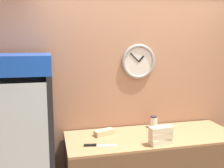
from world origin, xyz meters
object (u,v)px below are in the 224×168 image
object	(u,v)px
sandwich_flat_left	(104,132)
condiment_jar	(154,122)
sandwich_stack_top	(161,130)
sandwich_stack_bottom	(160,141)
sandwich_stack_middle	(161,136)
beverage_cooler	(19,137)
chefs_knife	(96,145)

from	to	relation	value
sandwich_flat_left	condiment_jar	distance (m)	0.66
sandwich_stack_top	sandwich_stack_bottom	bearing A→B (deg)	0.00
sandwich_stack_middle	sandwich_flat_left	size ratio (longest dim) A/B	0.99
beverage_cooler	sandwich_stack_middle	xyz separation A→B (m)	(1.41, -0.33, 0.01)
sandwich_stack_top	sandwich_flat_left	bearing A→B (deg)	141.66
sandwich_stack_bottom	chefs_knife	size ratio (longest dim) A/B	0.75
sandwich_stack_top	condiment_jar	xyz separation A→B (m)	(0.14, 0.52, -0.09)
sandwich_flat_left	sandwich_stack_bottom	bearing A→B (deg)	-38.34
sandwich_stack_middle	sandwich_flat_left	world-z (taller)	sandwich_stack_middle
sandwich_stack_middle	beverage_cooler	bearing A→B (deg)	166.99
beverage_cooler	sandwich_stack_middle	bearing A→B (deg)	-13.01
beverage_cooler	sandwich_stack_top	distance (m)	1.45
chefs_knife	sandwich_stack_bottom	bearing A→B (deg)	-9.83
sandwich_stack_top	beverage_cooler	bearing A→B (deg)	166.99
beverage_cooler	sandwich_stack_bottom	xyz separation A→B (m)	(1.41, -0.33, -0.06)
sandwich_stack_middle	sandwich_stack_top	size ratio (longest dim) A/B	1.01
sandwich_stack_top	condiment_jar	size ratio (longest dim) A/B	1.70
sandwich_stack_top	chefs_knife	xyz separation A→B (m)	(-0.66, 0.11, -0.15)
beverage_cooler	chefs_knife	size ratio (longest dim) A/B	5.55
sandwich_stack_top	condiment_jar	world-z (taller)	sandwich_stack_top
sandwich_stack_bottom	condiment_jar	bearing A→B (deg)	75.08
sandwich_flat_left	chefs_knife	size ratio (longest dim) A/B	0.75
sandwich_stack_top	sandwich_flat_left	xyz separation A→B (m)	(-0.51, 0.40, -0.13)
beverage_cooler	chefs_knife	xyz separation A→B (m)	(0.76, -0.21, -0.08)
beverage_cooler	sandwich_stack_top	world-z (taller)	beverage_cooler
sandwich_stack_middle	sandwich_flat_left	bearing A→B (deg)	141.66
beverage_cooler	sandwich_stack_top	size ratio (longest dim) A/B	7.58
sandwich_stack_bottom	sandwich_stack_top	xyz separation A→B (m)	(-0.00, 0.00, 0.13)
sandwich_stack_bottom	sandwich_stack_top	size ratio (longest dim) A/B	1.02
condiment_jar	sandwich_stack_bottom	bearing A→B (deg)	-104.92
sandwich_flat_left	condiment_jar	size ratio (longest dim) A/B	1.74
sandwich_flat_left	chefs_knife	xyz separation A→B (m)	(-0.15, -0.29, -0.02)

